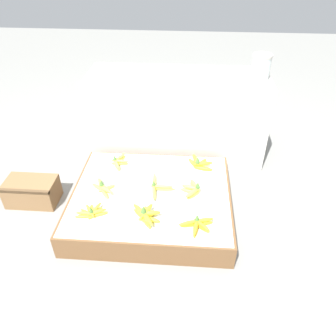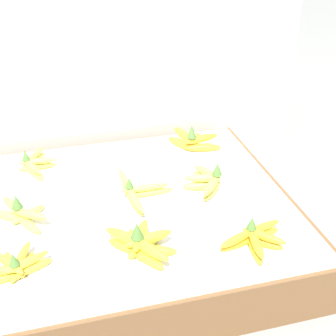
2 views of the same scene
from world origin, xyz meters
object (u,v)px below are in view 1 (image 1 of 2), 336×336
banana_bunch_middle_midright (193,189)px  glass_jar (261,67)px  foam_tray_white (223,76)px  banana_bunch_front_midleft (146,215)px  banana_bunch_front_midright (197,224)px  banana_bunch_middle_midleft (157,187)px  banana_bunch_middle_left (103,188)px  banana_bunch_back_midright (199,163)px  banana_bunch_back_left (118,162)px  banana_bunch_front_left (92,212)px  wooden_crate (32,191)px

banana_bunch_middle_midright → glass_jar: bearing=57.5°
foam_tray_white → banana_bunch_front_midleft: bearing=-115.2°
banana_bunch_front_midright → banana_bunch_middle_midleft: 0.44m
banana_bunch_front_midright → banana_bunch_middle_left: 0.72m
banana_bunch_back_midright → glass_jar: 0.86m
banana_bunch_back_left → glass_jar: bearing=23.2°
banana_bunch_front_midleft → banana_bunch_middle_midleft: banana_bunch_front_midleft is taller
banana_bunch_front_midright → banana_bunch_middle_left: bearing=155.5°
banana_bunch_front_left → banana_bunch_middle_midleft: (0.39, 0.27, 0.00)m
banana_bunch_front_left → foam_tray_white: foam_tray_white is taller
banana_bunch_front_midleft → foam_tray_white: bearing=64.8°
banana_bunch_front_midleft → foam_tray_white: size_ratio=0.95×
wooden_crate → glass_jar: (1.65, 0.72, 0.72)m
banana_bunch_back_midright → banana_bunch_middle_midright: bearing=-98.2°
wooden_crate → foam_tray_white: size_ratio=1.68×
banana_bunch_back_midright → glass_jar: size_ratio=1.04×
banana_bunch_middle_left → glass_jar: glass_jar is taller
banana_bunch_front_midright → foam_tray_white: 1.23m
banana_bunch_front_midright → foam_tray_white: foam_tray_white is taller
banana_bunch_back_left → banana_bunch_back_midright: (0.62, 0.01, 0.01)m
banana_bunch_front_midleft → banana_bunch_back_left: banana_bunch_front_midleft is taller
banana_bunch_back_left → banana_bunch_front_left: bearing=-96.5°
banana_bunch_back_left → banana_bunch_front_midleft: bearing=-63.2°
banana_bunch_middle_midleft → glass_jar: glass_jar is taller
wooden_crate → banana_bunch_back_left: 0.67m
banana_bunch_front_left → foam_tray_white: (0.84, 1.04, 0.52)m
glass_jar → banana_bunch_back_left: bearing=-156.8°
banana_bunch_front_left → banana_bunch_middle_midleft: bearing=35.3°
banana_bunch_front_left → banana_bunch_back_midright: banana_bunch_back_midright is taller
banana_bunch_middle_midright → glass_jar: 1.06m
banana_bunch_front_midright → banana_bunch_middle_midleft: bearing=130.1°
banana_bunch_back_left → banana_bunch_back_midright: 0.62m
banana_bunch_front_midright → foam_tray_white: (0.17, 1.10, 0.52)m
banana_bunch_middle_midright → glass_jar: (0.47, 0.74, 0.60)m
wooden_crate → banana_bunch_middle_midright: (1.17, -0.03, 0.12)m
banana_bunch_front_midright → banana_bunch_middle_midright: 0.32m
banana_bunch_middle_left → banana_bunch_back_left: size_ratio=0.89×
banana_bunch_front_midleft → banana_bunch_front_midright: size_ratio=0.93×
banana_bunch_front_left → glass_jar: (1.11, 1.00, 0.61)m
banana_bunch_back_midright → banana_bunch_middle_left: bearing=-153.5°
banana_bunch_front_left → foam_tray_white: 1.43m
banana_bunch_back_midright → foam_tray_white: foam_tray_white is taller
banana_bunch_middle_midleft → banana_bunch_middle_left: bearing=-174.2°
banana_bunch_back_left → banana_bunch_middle_midleft: bearing=-40.8°
banana_bunch_front_midright → foam_tray_white: size_ratio=1.02×
banana_bunch_front_midleft → banana_bunch_back_left: 0.63m
wooden_crate → banana_bunch_front_midleft: (0.88, -0.29, 0.12)m
banana_bunch_front_midleft → banana_bunch_back_midright: size_ratio=1.03×
banana_bunch_front_midright → glass_jar: bearing=67.4°
glass_jar → foam_tray_white: bearing=172.4°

